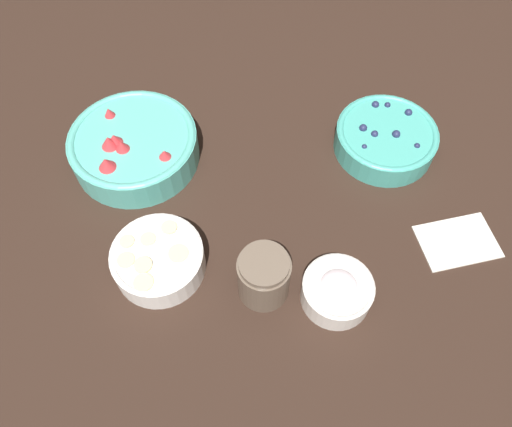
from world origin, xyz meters
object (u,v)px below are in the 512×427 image
(bowl_blueberries, at_px, (386,138))
(bowl_bananas, at_px, (158,259))
(jar_chocolate, at_px, (264,277))
(bowl_cream, at_px, (337,290))
(bowl_strawberries, at_px, (134,145))

(bowl_blueberries, bearing_deg, bowl_bananas, 35.90)
(bowl_blueberries, xyz_separation_m, jar_chocolate, (0.21, 0.31, 0.01))
(bowl_bananas, bearing_deg, jar_chocolate, 170.91)
(bowl_blueberries, relative_size, jar_chocolate, 2.00)
(jar_chocolate, bearing_deg, bowl_blueberries, -124.85)
(bowl_cream, bearing_deg, jar_chocolate, -4.21)
(bowl_bananas, height_order, bowl_cream, bowl_cream)
(bowl_strawberries, bearing_deg, bowl_cream, 144.75)
(bowl_strawberries, relative_size, bowl_blueberries, 1.24)
(bowl_bananas, distance_m, jar_chocolate, 0.17)
(bowl_bananas, relative_size, bowl_cream, 1.34)
(bowl_bananas, bearing_deg, bowl_strawberries, -70.01)
(bowl_bananas, relative_size, jar_chocolate, 1.58)
(bowl_blueberries, distance_m, jar_chocolate, 0.37)
(bowl_cream, bearing_deg, bowl_strawberries, -35.25)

